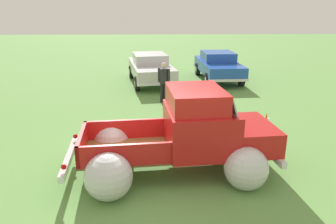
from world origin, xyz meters
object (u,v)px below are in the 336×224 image
(vintage_pickup_truck, at_px, (188,139))
(show_car_1, at_px, (218,65))
(spectator_0, at_px, (164,80))
(lane_cone_0, at_px, (266,123))
(show_car_0, at_px, (150,67))

(vintage_pickup_truck, height_order, show_car_1, vintage_pickup_truck)
(spectator_0, relative_size, lane_cone_0, 2.52)
(vintage_pickup_truck, xyz_separation_m, lane_cone_0, (2.54, 2.23, -0.45))
(show_car_0, relative_size, lane_cone_0, 7.55)
(show_car_1, height_order, lane_cone_0, show_car_1)
(lane_cone_0, bearing_deg, show_car_0, 117.39)
(vintage_pickup_truck, relative_size, spectator_0, 3.01)
(lane_cone_0, bearing_deg, vintage_pickup_truck, -138.76)
(show_car_1, xyz_separation_m, lane_cone_0, (0.11, -7.48, -0.47))
(lane_cone_0, bearing_deg, show_car_1, 90.83)
(vintage_pickup_truck, distance_m, show_car_1, 10.01)
(show_car_1, bearing_deg, vintage_pickup_truck, -16.74)
(show_car_0, bearing_deg, spectator_0, -0.06)
(show_car_1, relative_size, spectator_0, 2.83)
(show_car_1, bearing_deg, spectator_0, -37.36)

